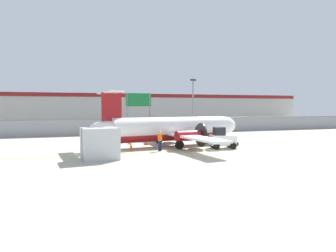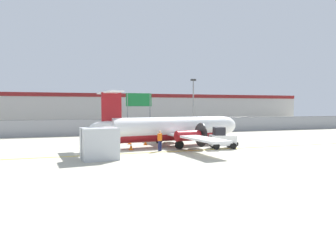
{
  "view_description": "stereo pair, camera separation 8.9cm",
  "coord_description": "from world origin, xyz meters",
  "px_view_note": "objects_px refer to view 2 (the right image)",
  "views": [
    {
      "loc": [
        -10.32,
        -20.93,
        3.67
      ],
      "look_at": [
        -1.47,
        6.3,
        1.8
      ],
      "focal_mm": 32.0,
      "sensor_mm": 36.0,
      "label": 1
    },
    {
      "loc": [
        -10.23,
        -20.96,
        3.67
      ],
      "look_at": [
        -1.47,
        6.3,
        1.8
      ],
      "focal_mm": 32.0,
      "sensor_mm": 36.0,
      "label": 2
    }
  ],
  "objects_px": {
    "ground_crew_worker": "(160,140)",
    "traffic_cone_near_right": "(101,155)",
    "parked_car_0": "(51,127)",
    "cargo_container": "(100,144)",
    "traffic_cone_near_left": "(131,146)",
    "baggage_tug": "(222,139)",
    "highway_sign": "(139,103)",
    "commuter_airplane": "(174,129)",
    "parked_car_1": "(118,125)",
    "traffic_cone_far_left": "(145,142)",
    "apron_light_pole": "(193,102)",
    "traffic_cone_far_right": "(130,141)",
    "parked_car_3": "(205,121)",
    "parked_car_2": "(162,122)"
  },
  "relations": [
    {
      "from": "apron_light_pole",
      "to": "parked_car_3",
      "type": "bearing_deg",
      "value": 59.63
    },
    {
      "from": "traffic_cone_far_right",
      "to": "highway_sign",
      "type": "xyz_separation_m",
      "value": [
        3.55,
        11.99,
        3.83
      ]
    },
    {
      "from": "commuter_airplane",
      "to": "parked_car_1",
      "type": "relative_size",
      "value": 3.7
    },
    {
      "from": "cargo_container",
      "to": "parked_car_0",
      "type": "distance_m",
      "value": 23.34
    },
    {
      "from": "parked_car_2",
      "to": "parked_car_0",
      "type": "bearing_deg",
      "value": -156.5
    },
    {
      "from": "apron_light_pole",
      "to": "traffic_cone_near_right",
      "type": "bearing_deg",
      "value": -130.68
    },
    {
      "from": "parked_car_2",
      "to": "highway_sign",
      "type": "bearing_deg",
      "value": -119.71
    },
    {
      "from": "baggage_tug",
      "to": "highway_sign",
      "type": "height_order",
      "value": "highway_sign"
    },
    {
      "from": "cargo_container",
      "to": "traffic_cone_near_right",
      "type": "bearing_deg",
      "value": -70.28
    },
    {
      "from": "cargo_container",
      "to": "traffic_cone_near_left",
      "type": "relative_size",
      "value": 4.09
    },
    {
      "from": "traffic_cone_far_left",
      "to": "parked_car_0",
      "type": "xyz_separation_m",
      "value": [
        -9.41,
        16.24,
        0.58
      ]
    },
    {
      "from": "traffic_cone_far_right",
      "to": "parked_car_3",
      "type": "relative_size",
      "value": 0.15
    },
    {
      "from": "commuter_airplane",
      "to": "parked_car_2",
      "type": "height_order",
      "value": "commuter_airplane"
    },
    {
      "from": "parked_car_0",
      "to": "traffic_cone_far_right",
      "type": "bearing_deg",
      "value": -60.66
    },
    {
      "from": "cargo_container",
      "to": "highway_sign",
      "type": "height_order",
      "value": "highway_sign"
    },
    {
      "from": "baggage_tug",
      "to": "highway_sign",
      "type": "bearing_deg",
      "value": 112.76
    },
    {
      "from": "commuter_airplane",
      "to": "apron_light_pole",
      "type": "height_order",
      "value": "apron_light_pole"
    },
    {
      "from": "traffic_cone_near_left",
      "to": "parked_car_0",
      "type": "bearing_deg",
      "value": 111.28
    },
    {
      "from": "traffic_cone_near_left",
      "to": "parked_car_3",
      "type": "height_order",
      "value": "parked_car_3"
    },
    {
      "from": "commuter_airplane",
      "to": "baggage_tug",
      "type": "xyz_separation_m",
      "value": [
        3.45,
        -3.0,
        -0.75
      ]
    },
    {
      "from": "cargo_container",
      "to": "traffic_cone_near_right",
      "type": "xyz_separation_m",
      "value": [
        0.05,
        -0.1,
        -0.79
      ]
    },
    {
      "from": "traffic_cone_near_left",
      "to": "traffic_cone_near_right",
      "type": "relative_size",
      "value": 1.0
    },
    {
      "from": "ground_crew_worker",
      "to": "parked_car_3",
      "type": "distance_m",
      "value": 31.88
    },
    {
      "from": "parked_car_1",
      "to": "apron_light_pole",
      "type": "relative_size",
      "value": 0.6
    },
    {
      "from": "commuter_airplane",
      "to": "traffic_cone_far_left",
      "type": "bearing_deg",
      "value": 141.21
    },
    {
      "from": "ground_crew_worker",
      "to": "traffic_cone_near_right",
      "type": "relative_size",
      "value": 2.66
    },
    {
      "from": "traffic_cone_near_left",
      "to": "traffic_cone_far_right",
      "type": "distance_m",
      "value": 3.97
    },
    {
      "from": "parked_car_1",
      "to": "apron_light_pole",
      "type": "bearing_deg",
      "value": -41.3
    },
    {
      "from": "apron_light_pole",
      "to": "highway_sign",
      "type": "distance_m",
      "value": 7.63
    },
    {
      "from": "commuter_airplane",
      "to": "parked_car_0",
      "type": "xyz_separation_m",
      "value": [
        -11.78,
        17.68,
        -0.71
      ]
    },
    {
      "from": "traffic_cone_near_right",
      "to": "highway_sign",
      "type": "relative_size",
      "value": 0.12
    },
    {
      "from": "cargo_container",
      "to": "traffic_cone_near_right",
      "type": "height_order",
      "value": "cargo_container"
    },
    {
      "from": "baggage_tug",
      "to": "ground_crew_worker",
      "type": "bearing_deg",
      "value": -171.14
    },
    {
      "from": "commuter_airplane",
      "to": "baggage_tug",
      "type": "bearing_deg",
      "value": -48.51
    },
    {
      "from": "parked_car_1",
      "to": "apron_light_pole",
      "type": "distance_m",
      "value": 13.0
    },
    {
      "from": "parked_car_1",
      "to": "ground_crew_worker",
      "type": "bearing_deg",
      "value": -83.94
    },
    {
      "from": "parked_car_0",
      "to": "cargo_container",
      "type": "bearing_deg",
      "value": -77.35
    },
    {
      "from": "ground_crew_worker",
      "to": "traffic_cone_near_right",
      "type": "bearing_deg",
      "value": 83.01
    },
    {
      "from": "ground_crew_worker",
      "to": "highway_sign",
      "type": "height_order",
      "value": "highway_sign"
    },
    {
      "from": "commuter_airplane",
      "to": "traffic_cone_far_left",
      "type": "xyz_separation_m",
      "value": [
        -2.38,
        1.45,
        -1.29
      ]
    },
    {
      "from": "ground_crew_worker",
      "to": "traffic_cone_near_right",
      "type": "xyz_separation_m",
      "value": [
        -5.02,
        -2.53,
        -0.64
      ]
    },
    {
      "from": "parked_car_0",
      "to": "apron_light_pole",
      "type": "bearing_deg",
      "value": -20.79
    },
    {
      "from": "traffic_cone_near_right",
      "to": "parked_car_3",
      "type": "distance_m",
      "value": 36.78
    },
    {
      "from": "baggage_tug",
      "to": "traffic_cone_far_left",
      "type": "bearing_deg",
      "value": 153.73
    },
    {
      "from": "highway_sign",
      "to": "traffic_cone_near_right",
      "type": "bearing_deg",
      "value": -109.56
    },
    {
      "from": "parked_car_0",
      "to": "parked_car_1",
      "type": "bearing_deg",
      "value": 12.27
    },
    {
      "from": "baggage_tug",
      "to": "cargo_container",
      "type": "xyz_separation_m",
      "value": [
        -10.69,
        -2.21,
        0.24
      ]
    },
    {
      "from": "ground_crew_worker",
      "to": "traffic_cone_near_left",
      "type": "xyz_separation_m",
      "value": [
        -2.16,
        1.33,
        -0.64
      ]
    },
    {
      "from": "parked_car_3",
      "to": "highway_sign",
      "type": "xyz_separation_m",
      "value": [
        -14.66,
        -9.95,
        3.24
      ]
    },
    {
      "from": "highway_sign",
      "to": "traffic_cone_far_left",
      "type": "bearing_deg",
      "value": -99.64
    }
  ]
}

